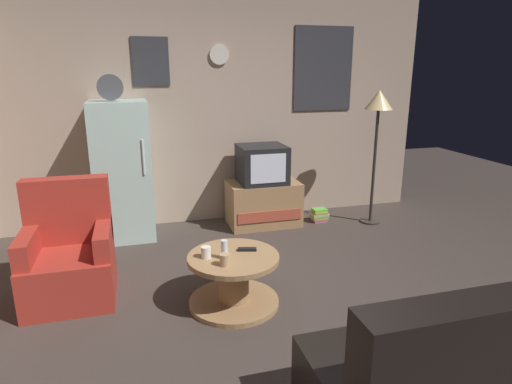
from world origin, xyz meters
name	(u,v)px	position (x,y,z in m)	size (l,w,h in m)	color
ground_plane	(282,319)	(0.00, 0.00, 0.00)	(12.00, 12.00, 0.00)	#3D332D
wall_with_art	(217,105)	(0.01, 2.45, 1.40)	(5.20, 0.12, 2.80)	tan
fridge	(123,171)	(-1.12, 2.09, 0.75)	(0.60, 0.62, 1.77)	silver
tv_stand	(263,203)	(0.46, 2.05, 0.26)	(0.84, 0.53, 0.52)	#9E754C
crt_tv	(262,164)	(0.45, 2.05, 0.74)	(0.54, 0.51, 0.44)	black
standing_lamp	(378,110)	(1.75, 1.76, 1.36)	(0.32, 0.32, 1.59)	#332D28
coffee_table	(234,280)	(-0.30, 0.32, 0.21)	(0.72, 0.72, 0.42)	#9E754C
wine_glass	(224,249)	(-0.38, 0.28, 0.50)	(0.05, 0.05, 0.15)	silver
mug_ceramic_white	(206,252)	(-0.51, 0.33, 0.47)	(0.08, 0.08, 0.09)	silver
mug_ceramic_tan	(225,260)	(-0.40, 0.16, 0.47)	(0.08, 0.08, 0.09)	tan
remote_control	(247,249)	(-0.17, 0.38, 0.43)	(0.15, 0.04, 0.02)	black
armchair	(70,258)	(-1.55, 0.82, 0.34)	(0.68, 0.68, 0.96)	#A52D23
couch	(480,376)	(0.64, -1.24, 0.31)	(1.70, 0.80, 0.92)	black
book_stack	(319,215)	(1.16, 1.95, 0.08)	(0.20, 0.16, 0.16)	#B96EAA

